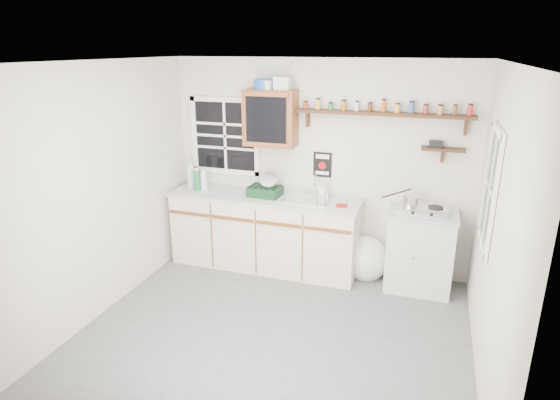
# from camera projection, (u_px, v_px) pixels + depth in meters

# --- Properties ---
(room) EXTENTS (3.64, 3.24, 2.54)m
(room) POSITION_uv_depth(u_px,v_px,m) (275.00, 209.00, 4.14)
(room) COLOR #505053
(room) RESTS_ON ground
(main_cabinet) EXTENTS (2.31, 0.63, 0.92)m
(main_cabinet) POSITION_uv_depth(u_px,v_px,m) (265.00, 231.00, 5.73)
(main_cabinet) COLOR beige
(main_cabinet) RESTS_ON floor
(right_cabinet) EXTENTS (0.73, 0.57, 0.91)m
(right_cabinet) POSITION_uv_depth(u_px,v_px,m) (420.00, 250.00, 5.21)
(right_cabinet) COLOR beige
(right_cabinet) RESTS_ON floor
(sink) EXTENTS (0.52, 0.44, 0.29)m
(sink) POSITION_uv_depth(u_px,v_px,m) (308.00, 199.00, 5.43)
(sink) COLOR silver
(sink) RESTS_ON main_cabinet
(upper_cabinet) EXTENTS (0.60, 0.32, 0.65)m
(upper_cabinet) POSITION_uv_depth(u_px,v_px,m) (270.00, 118.00, 5.42)
(upper_cabinet) COLOR brown
(upper_cabinet) RESTS_ON wall_back
(upper_cabinet_clutter) EXTENTS (0.43, 0.24, 0.14)m
(upper_cabinet_clutter) POSITION_uv_depth(u_px,v_px,m) (271.00, 84.00, 5.30)
(upper_cabinet_clutter) COLOR #1A4EA9
(upper_cabinet_clutter) RESTS_ON upper_cabinet
(spice_shelf) EXTENTS (1.91, 0.18, 0.35)m
(spice_shelf) POSITION_uv_depth(u_px,v_px,m) (384.00, 113.00, 5.07)
(spice_shelf) COLOR black
(spice_shelf) RESTS_ON wall_back
(secondary_shelf) EXTENTS (0.45, 0.16, 0.24)m
(secondary_shelf) POSITION_uv_depth(u_px,v_px,m) (441.00, 148.00, 5.00)
(secondary_shelf) COLOR black
(secondary_shelf) RESTS_ON wall_back
(warning_sign) EXTENTS (0.22, 0.02, 0.30)m
(warning_sign) POSITION_uv_depth(u_px,v_px,m) (322.00, 165.00, 5.54)
(warning_sign) COLOR black
(warning_sign) RESTS_ON wall_back
(window_back) EXTENTS (0.93, 0.03, 0.98)m
(window_back) POSITION_uv_depth(u_px,v_px,m) (225.00, 136.00, 5.83)
(window_back) COLOR black
(window_back) RESTS_ON wall_back
(window_right) EXTENTS (0.03, 0.78, 1.08)m
(window_right) POSITION_uv_depth(u_px,v_px,m) (491.00, 188.00, 4.04)
(window_right) COLOR black
(window_right) RESTS_ON wall_back
(water_bottles) EXTENTS (0.29, 0.17, 0.32)m
(water_bottles) POSITION_uv_depth(u_px,v_px,m) (197.00, 178.00, 5.80)
(water_bottles) COLOR silver
(water_bottles) RESTS_ON main_cabinet
(dish_rack) EXTENTS (0.39, 0.31, 0.28)m
(dish_rack) POSITION_uv_depth(u_px,v_px,m) (266.00, 188.00, 5.55)
(dish_rack) COLOR black
(dish_rack) RESTS_ON main_cabinet
(soap_bottle) EXTENTS (0.12, 0.13, 0.21)m
(soap_bottle) POSITION_uv_depth(u_px,v_px,m) (324.00, 188.00, 5.51)
(soap_bottle) COLOR silver
(soap_bottle) RESTS_ON main_cabinet
(rag) EXTENTS (0.14, 0.13, 0.02)m
(rag) POSITION_uv_depth(u_px,v_px,m) (342.00, 206.00, 5.20)
(rag) COLOR maroon
(rag) RESTS_ON main_cabinet
(hotplate) EXTENTS (0.53, 0.29, 0.08)m
(hotplate) POSITION_uv_depth(u_px,v_px,m) (423.00, 209.00, 5.04)
(hotplate) COLOR silver
(hotplate) RESTS_ON right_cabinet
(saucepan) EXTENTS (0.41, 0.21, 0.18)m
(saucepan) POSITION_uv_depth(u_px,v_px,m) (410.00, 200.00, 5.06)
(saucepan) COLOR silver
(saucepan) RESTS_ON hotplate
(trash_bag) EXTENTS (0.47, 0.43, 0.54)m
(trash_bag) POSITION_uv_depth(u_px,v_px,m) (366.00, 258.00, 5.53)
(trash_bag) COLOR silver
(trash_bag) RESTS_ON floor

